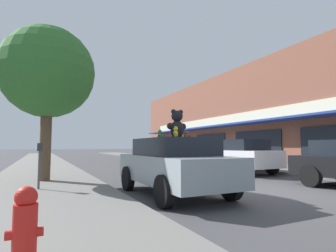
{
  "coord_description": "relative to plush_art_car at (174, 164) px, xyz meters",
  "views": [
    {
      "loc": [
        -5.99,
        -5.78,
        1.31
      ],
      "look_at": [
        -2.41,
        1.54,
        1.95
      ],
      "focal_mm": 28.0,
      "sensor_mm": 36.0,
      "label": 1
    }
  ],
  "objects": [
    {
      "name": "teddy_bear_cream",
      "position": [
        0.43,
        0.33,
        0.83
      ],
      "size": [
        0.16,
        0.18,
        0.25
      ],
      "rotation": [
        0.0,
        0.0,
        4.05
      ],
      "color": "beige",
      "rests_on": "plush_art_car"
    },
    {
      "name": "storefront_row",
      "position": [
        15.43,
        10.05,
        2.89
      ],
      "size": [
        11.76,
        33.45,
        7.45
      ],
      "color": "brown",
      "rests_on": "ground_plane"
    },
    {
      "name": "ground_plane",
      "position": [
        2.68,
        -0.63,
        -0.83
      ],
      "size": [
        260.0,
        260.0,
        0.0
      ],
      "primitive_type": "plane",
      "color": "#424244"
    },
    {
      "name": "parking_meter",
      "position": [
        -3.31,
        1.78,
        0.12
      ],
      "size": [
        0.14,
        0.1,
        1.27
      ],
      "color": "#4C4C51",
      "rests_on": "sidewalk_near"
    },
    {
      "name": "teddy_bear_brown",
      "position": [
        0.59,
        0.31,
        0.83
      ],
      "size": [
        0.14,
        0.18,
        0.25
      ],
      "rotation": [
        0.0,
        0.0,
        2.04
      ],
      "color": "olive",
      "rests_on": "plush_art_car"
    },
    {
      "name": "fire_hydrant",
      "position": [
        -3.41,
        -3.47,
        -0.3
      ],
      "size": [
        0.33,
        0.22,
        0.79
      ],
      "color": "red",
      "rests_on": "sidewalk_near"
    },
    {
      "name": "teddy_bear_orange",
      "position": [
        -0.05,
        0.91,
        0.82
      ],
      "size": [
        0.15,
        0.17,
        0.24
      ],
      "rotation": [
        0.0,
        0.0,
        4.13
      ],
      "color": "orange",
      "rests_on": "plush_art_car"
    },
    {
      "name": "teddy_bear_giant",
      "position": [
        0.12,
        0.04,
        1.1
      ],
      "size": [
        0.59,
        0.36,
        0.82
      ],
      "rotation": [
        0.0,
        0.0,
        3.15
      ],
      "color": "black",
      "rests_on": "plush_art_car"
    },
    {
      "name": "teddy_bear_yellow",
      "position": [
        -0.32,
        -0.72,
        0.84
      ],
      "size": [
        0.19,
        0.18,
        0.27
      ],
      "rotation": [
        0.0,
        0.0,
        3.81
      ],
      "color": "yellow",
      "rests_on": "plush_art_car"
    },
    {
      "name": "sidewalk_near",
      "position": [
        -3.14,
        -0.63,
        -0.76
      ],
      "size": [
        3.54,
        90.0,
        0.13
      ],
      "color": "slate",
      "rests_on": "ground_plane"
    },
    {
      "name": "street_tree",
      "position": [
        -3.14,
        3.73,
        3.11
      ],
      "size": [
        3.26,
        3.26,
        5.46
      ],
      "color": "brown",
      "rests_on": "sidewalk_near"
    },
    {
      "name": "parked_car_far_center",
      "position": [
        5.52,
        3.82,
        0.06
      ],
      "size": [
        2.03,
        4.26,
        1.63
      ],
      "color": "silver",
      "rests_on": "ground_plane"
    },
    {
      "name": "teddy_bear_green",
      "position": [
        -0.35,
        0.16,
        0.83
      ],
      "size": [
        0.15,
        0.18,
        0.25
      ],
      "rotation": [
        0.0,
        0.0,
        4.18
      ],
      "color": "green",
      "rests_on": "plush_art_car"
    },
    {
      "name": "plush_art_car",
      "position": [
        0.0,
        0.0,
        0.0
      ],
      "size": [
        2.0,
        4.13,
        1.53
      ],
      "rotation": [
        0.0,
        0.0,
        -0.0
      ],
      "color": "#8C999E",
      "rests_on": "ground_plane"
    }
  ]
}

